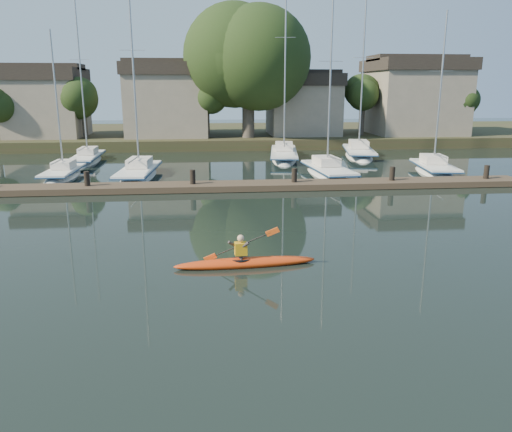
{
  "coord_description": "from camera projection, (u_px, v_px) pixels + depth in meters",
  "views": [
    {
      "loc": [
        -2.11,
        -14.89,
        5.84
      ],
      "look_at": [
        -0.37,
        2.98,
        1.2
      ],
      "focal_mm": 35.0,
      "sensor_mm": 36.0,
      "label": 1
    }
  ],
  "objects": [
    {
      "name": "sailboat_3",
      "position": [
        328.0,
        178.0,
        34.18
      ],
      "size": [
        2.74,
        8.22,
        13.03
      ],
      "rotation": [
        0.0,
        0.0,
        0.08
      ],
      "color": "white",
      "rests_on": "ground"
    },
    {
      "name": "sailboat_1",
      "position": [
        139.0,
        180.0,
        33.53
      ],
      "size": [
        2.65,
        8.72,
        14.06
      ],
      "rotation": [
        0.0,
        0.0,
        -0.06
      ],
      "color": "white",
      "rests_on": "ground"
    },
    {
      "name": "kayak",
      "position": [
        245.0,
        261.0,
        16.77
      ],
      "size": [
        4.85,
        0.98,
        1.54
      ],
      "rotation": [
        0.0,
        0.0,
        0.07
      ],
      "color": "red",
      "rests_on": "ground"
    },
    {
      "name": "shore",
      "position": [
        241.0,
        112.0,
        54.18
      ],
      "size": [
        90.0,
        25.25,
        12.75
      ],
      "color": "#2B341A",
      "rests_on": "ground"
    },
    {
      "name": "dock",
      "position": [
        244.0,
        186.0,
        29.45
      ],
      "size": [
        34.0,
        2.0,
        1.8
      ],
      "color": "#453327",
      "rests_on": "ground"
    },
    {
      "name": "ground",
      "position": [
        276.0,
        275.0,
        16.01
      ],
      "size": [
        160.0,
        160.0,
        0.0
      ],
      "primitive_type": "plane",
      "color": "black",
      "rests_on": "ground"
    },
    {
      "name": "sailboat_7",
      "position": [
        358.0,
        159.0,
        43.58
      ],
      "size": [
        3.96,
        9.18,
        14.35
      ],
      "rotation": [
        0.0,
        0.0,
        -0.19
      ],
      "color": "white",
      "rests_on": "ground"
    },
    {
      "name": "sailboat_0",
      "position": [
        64.0,
        180.0,
        33.47
      ],
      "size": [
        1.92,
        6.67,
        10.55
      ],
      "rotation": [
        0.0,
        0.0,
        -0.01
      ],
      "color": "white",
      "rests_on": "ground"
    },
    {
      "name": "sailboat_4",
      "position": [
        433.0,
        176.0,
        35.16
      ],
      "size": [
        3.15,
        7.34,
        12.08
      ],
      "rotation": [
        0.0,
        0.0,
        -0.15
      ],
      "color": "white",
      "rests_on": "ground"
    },
    {
      "name": "sailboat_6",
      "position": [
        284.0,
        161.0,
        42.35
      ],
      "size": [
        3.66,
        10.7,
        16.69
      ],
      "rotation": [
        0.0,
        0.0,
        -0.14
      ],
      "color": "white",
      "rests_on": "ground"
    },
    {
      "name": "sailboat_5",
      "position": [
        88.0,
        164.0,
        40.45
      ],
      "size": [
        2.16,
        8.28,
        13.62
      ],
      "rotation": [
        0.0,
        0.0,
        0.03
      ],
      "color": "white",
      "rests_on": "ground"
    }
  ]
}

